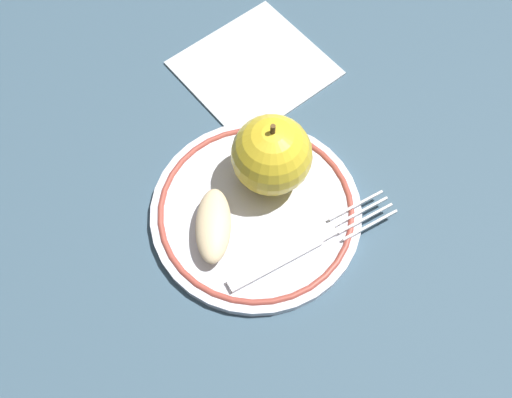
# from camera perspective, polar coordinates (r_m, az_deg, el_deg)

# --- Properties ---
(ground_plane) EXTENTS (2.00, 2.00, 0.00)m
(ground_plane) POSITION_cam_1_polar(r_m,az_deg,el_deg) (0.55, 0.60, -3.10)
(ground_plane) COLOR #375163
(plate) EXTENTS (0.21, 0.21, 0.01)m
(plate) POSITION_cam_1_polar(r_m,az_deg,el_deg) (0.55, 0.00, -1.23)
(plate) COLOR silver
(plate) RESTS_ON ground_plane
(apple_red_whole) EXTENTS (0.08, 0.08, 0.09)m
(apple_red_whole) POSITION_cam_1_polar(r_m,az_deg,el_deg) (0.53, 1.58, 4.41)
(apple_red_whole) COLOR gold
(apple_red_whole) RESTS_ON plate
(apple_slice_front) EXTENTS (0.08, 0.07, 0.02)m
(apple_slice_front) POSITION_cam_1_polar(r_m,az_deg,el_deg) (0.53, -4.30, -2.65)
(apple_slice_front) COLOR beige
(apple_slice_front) RESTS_ON plate
(fork) EXTENTS (0.17, 0.09, 0.00)m
(fork) POSITION_cam_1_polar(r_m,az_deg,el_deg) (0.53, 5.18, -4.59)
(fork) COLOR silver
(fork) RESTS_ON plate
(napkin_folded) EXTENTS (0.18, 0.18, 0.01)m
(napkin_folded) POSITION_cam_1_polar(r_m,az_deg,el_deg) (0.66, -0.16, 13.04)
(napkin_folded) COLOR silver
(napkin_folded) RESTS_ON ground_plane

